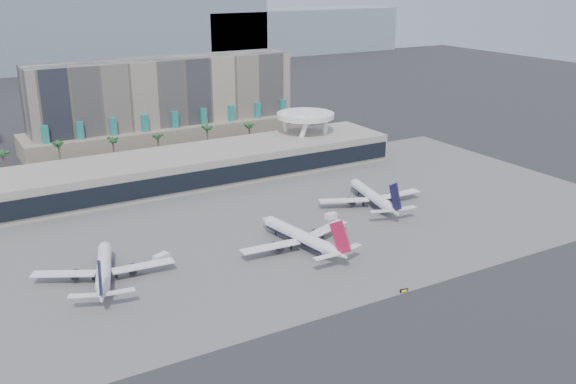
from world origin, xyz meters
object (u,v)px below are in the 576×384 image
airliner_left (104,269)px  airliner_right (373,196)px  service_vehicle_b (331,216)px  taxiway_sign (404,291)px  service_vehicle_a (161,258)px  airliner_centre (301,236)px

airliner_left → airliner_right: bearing=22.5°
service_vehicle_b → taxiway_sign: size_ratio=1.67×
service_vehicle_a → service_vehicle_b: (63.04, 3.96, -0.16)m
airliner_left → airliner_centre: airliner_centre is taller
airliner_right → taxiway_sign: size_ratio=17.36×
airliner_left → airliner_centre: (58.95, -8.11, 0.20)m
airliner_centre → service_vehicle_b: airliner_centre is taller
airliner_right → service_vehicle_a: airliner_right is taller
taxiway_sign → service_vehicle_a: bearing=145.5°
airliner_left → service_vehicle_b: airliner_left is taller
airliner_centre → service_vehicle_b: bearing=27.4°
service_vehicle_a → airliner_left: bearing=170.0°
airliner_left → service_vehicle_b: size_ratio=9.92×
airliner_centre → airliner_right: 46.62m
airliner_left → airliner_right: 101.99m
airliner_left → service_vehicle_b: bearing=21.7°
service_vehicle_a → taxiway_sign: 71.46m
airliner_centre → airliner_left: bearing=163.6°
service_vehicle_b → service_vehicle_a: bearing=179.2°
airliner_left → taxiway_sign: (67.59, -47.45, -2.98)m
airliner_left → airliner_right: size_ratio=0.95×
airliner_centre → taxiway_sign: size_ratio=17.91×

